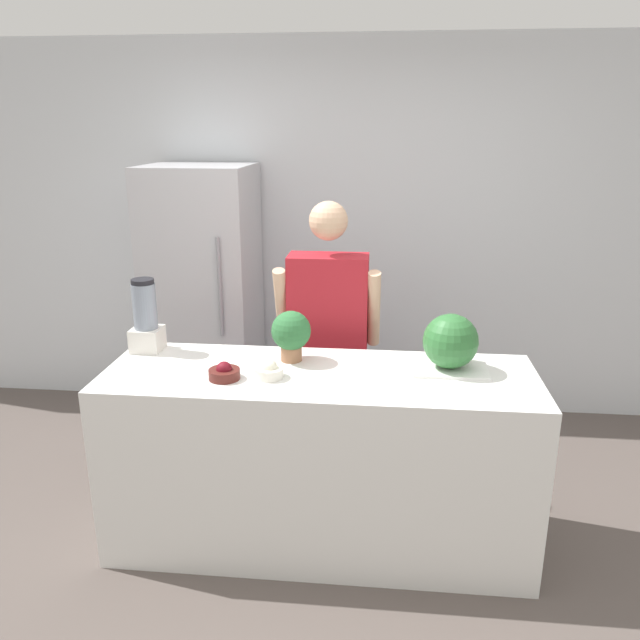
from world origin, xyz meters
TOP-DOWN VIEW (x-y plane):
  - ground_plane at (0.00, 0.00)m, footprint 14.00×14.00m
  - wall_back at (0.00, 2.01)m, footprint 8.00×0.06m
  - counter_island at (0.00, 0.34)m, footprint 2.05×0.68m
  - refrigerator at (-0.92, 1.62)m, footprint 0.68×0.70m
  - person at (-0.02, 0.98)m, footprint 0.59×0.26m
  - cutting_board at (0.61, 0.45)m, footprint 0.36×0.27m
  - watermelon at (0.61, 0.44)m, footprint 0.26×0.26m
  - bowl_cherries at (-0.43, 0.22)m, footprint 0.14×0.14m
  - bowl_cream at (-0.22, 0.26)m, footprint 0.13×0.13m
  - blender at (-0.92, 0.56)m, footprint 0.15×0.15m
  - potted_plant at (-0.15, 0.49)m, footprint 0.19×0.19m

SIDE VIEW (x-z plane):
  - ground_plane at x=0.00m, z-range 0.00..0.00m
  - counter_island at x=0.00m, z-range 0.00..0.91m
  - person at x=-0.02m, z-range 0.01..1.66m
  - refrigerator at x=-0.92m, z-range 0.00..1.79m
  - cutting_board at x=0.61m, z-range 0.91..0.93m
  - bowl_cherries at x=-0.43m, z-range 0.90..0.98m
  - bowl_cream at x=-0.22m, z-range 0.90..0.99m
  - potted_plant at x=-0.15m, z-range 0.93..1.18m
  - watermelon at x=0.61m, z-range 0.93..1.19m
  - blender at x=-0.92m, z-range 0.89..1.27m
  - wall_back at x=0.00m, z-range 0.00..2.60m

